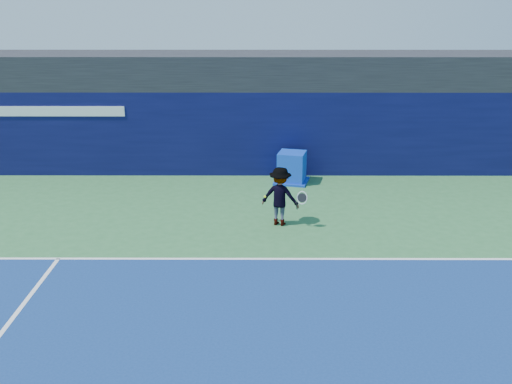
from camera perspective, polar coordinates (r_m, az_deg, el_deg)
ground at (r=11.46m, az=0.65°, el=-13.19°), size 80.00×80.00×0.00m
baseline at (r=14.09m, az=0.55°, el=-6.70°), size 24.00×0.10×0.01m
stadium_band at (r=21.37m, az=0.43°, el=12.11°), size 36.00×3.00×1.20m
back_wall_assembly at (r=20.73m, az=0.42°, el=6.02°), size 36.00×1.03×3.00m
equipment_cart at (r=19.83m, az=3.59°, el=2.36°), size 1.35×1.35×1.07m
tennis_player at (r=15.93m, az=2.43°, el=-0.43°), size 1.35×0.92×1.68m
tennis_ball at (r=15.65m, az=0.90°, el=-0.46°), size 0.07×0.07×0.07m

